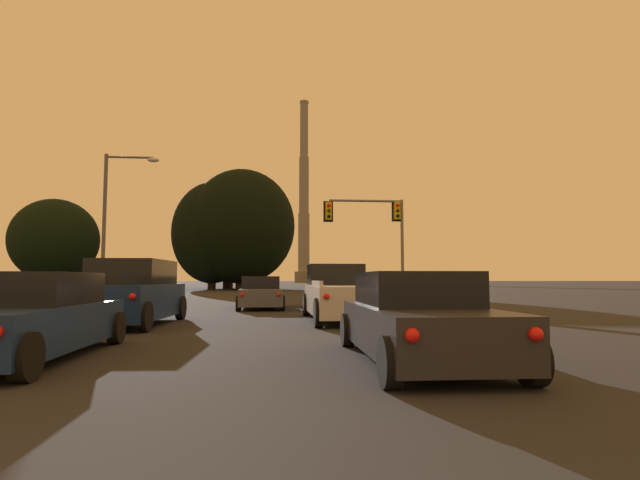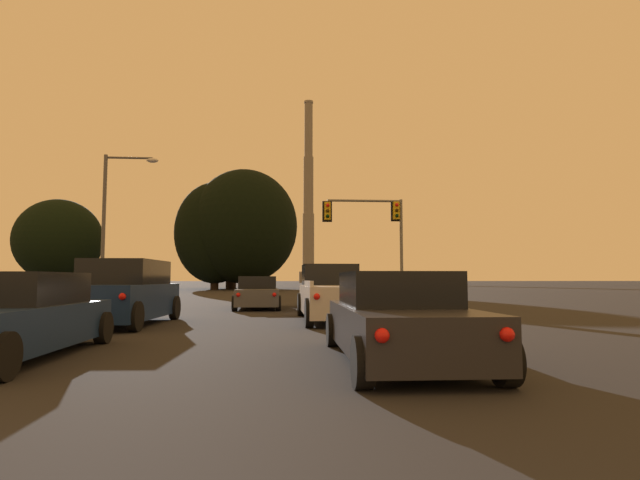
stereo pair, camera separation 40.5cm
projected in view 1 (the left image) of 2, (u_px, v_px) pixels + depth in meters
The scene contains 14 objects.
sedan_center_lane_front at pixel (260, 293), 22.27m from camera, with size 2.12×4.75×1.43m.
pickup_truck_right_lane_front at pixel (333, 290), 22.50m from camera, with size 2.19×5.51×1.82m.
suv_left_lane_second at pixel (133, 293), 14.25m from camera, with size 2.28×4.97×1.86m.
sedan_right_lane_third at pixel (417, 319), 8.00m from camera, with size 2.02×4.72×1.43m.
pickup_truck_right_lane_second at pixel (341, 295), 16.04m from camera, with size 2.25×5.53×1.82m.
sedan_left_lane_third at pixel (28, 318), 8.20m from camera, with size 2.04×4.73×1.43m.
traffic_light_overhead_right at pixel (376, 223), 29.55m from camera, with size 4.89×0.50×6.04m.
street_lamp at pixel (113, 211), 27.26m from camera, with size 2.94×0.36×8.17m.
smokestack at pixel (304, 211), 170.09m from camera, with size 6.24×6.24×62.90m.
treeline_left_mid at pixel (242, 226), 60.21m from camera, with size 12.83×11.54×14.60m.
treeline_far_right at pixel (228, 248), 65.34m from camera, with size 11.94×10.75×9.37m.
treeline_center_left at pixel (213, 233), 60.23m from camera, with size 9.71×8.74×13.05m.
treeline_far_left at pixel (229, 241), 70.66m from camera, with size 12.81×11.53×12.13m.
treeline_right_mid at pixel (54, 240), 58.49m from camera, with size 9.99×8.99×10.73m.
Camera 1 is at (0.89, -1.58, 1.31)m, focal length 28.00 mm.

